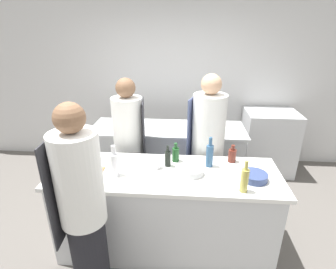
# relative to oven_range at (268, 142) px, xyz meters

# --- Properties ---
(ground_plane) EXTENTS (16.00, 16.00, 0.00)m
(ground_plane) POSITION_rel_oven_range_xyz_m (-1.51, -1.76, -0.50)
(ground_plane) COLOR #605B56
(wall_back) EXTENTS (8.00, 0.06, 2.80)m
(wall_back) POSITION_rel_oven_range_xyz_m (-1.51, 0.37, 0.90)
(wall_back) COLOR silver
(wall_back) RESTS_ON ground_plane
(prep_counter) EXTENTS (2.23, 0.75, 0.92)m
(prep_counter) POSITION_rel_oven_range_xyz_m (-1.51, -1.76, -0.04)
(prep_counter) COLOR silver
(prep_counter) RESTS_ON ground_plane
(pass_counter) EXTENTS (2.14, 0.71, 0.92)m
(pass_counter) POSITION_rel_oven_range_xyz_m (-1.58, -0.56, -0.04)
(pass_counter) COLOR silver
(pass_counter) RESTS_ON ground_plane
(oven_range) EXTENTS (0.79, 0.64, 1.01)m
(oven_range) POSITION_rel_oven_range_xyz_m (0.00, 0.00, 0.00)
(oven_range) COLOR silver
(oven_range) RESTS_ON ground_plane
(chef_at_prep_near) EXTENTS (0.38, 0.36, 1.78)m
(chef_at_prep_near) POSITION_rel_oven_range_xyz_m (-2.10, -2.36, 0.39)
(chef_at_prep_near) COLOR black
(chef_at_prep_near) RESTS_ON ground_plane
(chef_at_stove) EXTENTS (0.40, 0.38, 1.70)m
(chef_at_stove) POSITION_rel_oven_range_xyz_m (-2.02, -1.07, 0.35)
(chef_at_stove) COLOR black
(chef_at_stove) RESTS_ON ground_plane
(chef_at_pass_far) EXTENTS (0.44, 0.42, 1.77)m
(chef_at_pass_far) POSITION_rel_oven_range_xyz_m (-1.07, -1.14, 0.38)
(chef_at_pass_far) COLOR black
(chef_at_pass_far) RESTS_ON ground_plane
(bottle_olive_oil) EXTENTS (0.08, 0.08, 0.19)m
(bottle_olive_oil) POSITION_rel_oven_range_xyz_m (-0.83, -1.49, 0.49)
(bottle_olive_oil) COLOR #5B2319
(bottle_olive_oil) RESTS_ON prep_counter
(bottle_vinegar) EXTENTS (0.07, 0.07, 0.29)m
(bottle_vinegar) POSITION_rel_oven_range_xyz_m (-0.81, -2.02, 0.53)
(bottle_vinegar) COLOR #B2A84C
(bottle_vinegar) RESTS_ON prep_counter
(bottle_wine) EXTENTS (0.07, 0.07, 0.20)m
(bottle_wine) POSITION_rel_oven_range_xyz_m (-1.42, -1.52, 0.50)
(bottle_wine) COLOR #19471E
(bottle_wine) RESTS_ON prep_counter
(bottle_cooking_oil) EXTENTS (0.09, 0.09, 0.31)m
(bottle_cooking_oil) POSITION_rel_oven_range_xyz_m (-1.98, -1.85, 0.54)
(bottle_cooking_oil) COLOR silver
(bottle_cooking_oil) RESTS_ON prep_counter
(bottle_sauce) EXTENTS (0.06, 0.06, 0.22)m
(bottle_sauce) POSITION_rel_oven_range_xyz_m (-1.49, -1.64, 0.51)
(bottle_sauce) COLOR black
(bottle_sauce) RESTS_ON prep_counter
(bottle_water) EXTENTS (0.07, 0.07, 0.31)m
(bottle_water) POSITION_rel_oven_range_xyz_m (-1.08, -1.61, 0.54)
(bottle_water) COLOR #2D5175
(bottle_water) RESTS_ON prep_counter
(bowl_mixing_large) EXTENTS (0.19, 0.19, 0.06)m
(bowl_mixing_large) POSITION_rel_oven_range_xyz_m (-1.24, -1.78, 0.45)
(bowl_mixing_large) COLOR #B7BABC
(bowl_mixing_large) RESTS_ON prep_counter
(bowl_prep_small) EXTENTS (0.24, 0.24, 0.07)m
(bowl_prep_small) POSITION_rel_oven_range_xyz_m (-0.68, -1.83, 0.45)
(bowl_prep_small) COLOR navy
(bowl_prep_small) RESTS_ON prep_counter
(cup) EXTENTS (0.08, 0.08, 0.10)m
(cup) POSITION_rel_oven_range_xyz_m (-1.60, -1.69, 0.47)
(cup) COLOR white
(cup) RESTS_ON prep_counter
(cutting_board) EXTENTS (0.40, 0.21, 0.01)m
(cutting_board) POSITION_rel_oven_range_xyz_m (-2.31, -1.83, 0.42)
(cutting_board) COLOR olive
(cutting_board) RESTS_ON prep_counter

